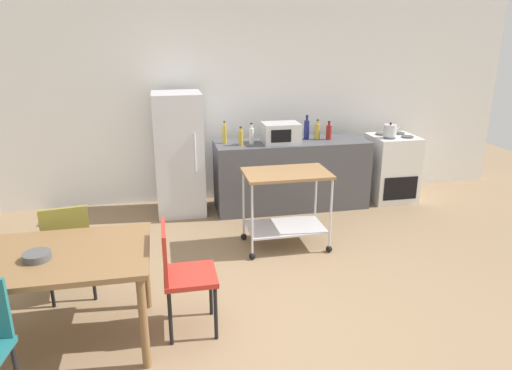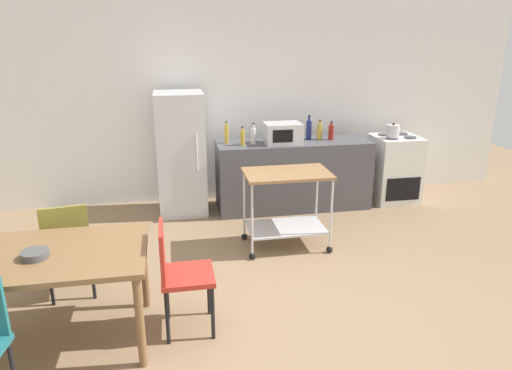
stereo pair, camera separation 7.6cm
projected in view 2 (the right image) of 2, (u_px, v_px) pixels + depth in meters
The scene contains 18 objects.
ground_plane at pixel (267, 326), 3.80m from camera, with size 12.00×12.00×0.00m, color #8C7051.
back_wall at pixel (219, 94), 6.33m from camera, with size 8.40×0.12×2.90m, color white.
kitchen_counter at pixel (293, 174), 6.24m from camera, with size 2.00×0.64×0.90m, color #4C4C51.
dining_table at pixel (41, 264), 3.38m from camera, with size 1.50×0.90×0.75m.
chair_olive at pixel (68, 243), 4.07m from camera, with size 0.45×0.45×0.89m.
chair_red at pixel (179, 270), 3.60m from camera, with size 0.40×0.40×0.89m.
stove_oven at pixel (394, 168), 6.51m from camera, with size 0.60×0.61×0.92m.
refrigerator at pixel (181, 154), 5.98m from camera, with size 0.60×0.63×1.55m.
kitchen_cart at pixel (287, 197), 5.03m from camera, with size 0.91×0.57×0.85m.
bottle_hot_sauce at pixel (226, 134), 5.97m from camera, with size 0.06×0.06×0.28m.
bottle_wine at pixel (242, 137), 5.86m from camera, with size 0.06×0.06×0.24m.
bottle_olive_oil at pixel (253, 135), 5.93m from camera, with size 0.06×0.06×0.26m.
microwave at pixel (283, 133), 5.95m from camera, with size 0.46×0.35×0.26m.
bottle_soy_sauce at pixel (309, 129), 6.18m from camera, with size 0.07×0.07×0.32m.
bottle_vinegar at pixel (319, 131), 6.17m from camera, with size 0.07×0.07×0.26m.
bottle_sparkling_water at pixel (331, 132), 6.16m from camera, with size 0.07×0.07×0.24m.
fruit_bowl at pixel (35, 255), 3.28m from camera, with size 0.19×0.19×0.05m, color #4C4C4C.
kettle at pixel (393, 131), 6.23m from camera, with size 0.24×0.17×0.19m.
Camera 2 is at (-0.69, -3.18, 2.26)m, focal length 33.07 mm.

